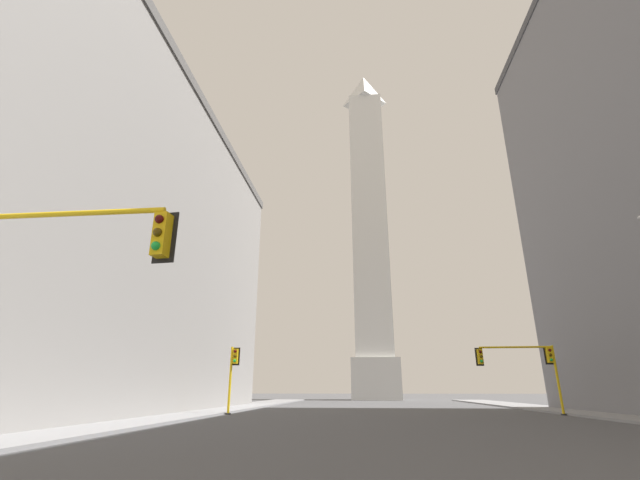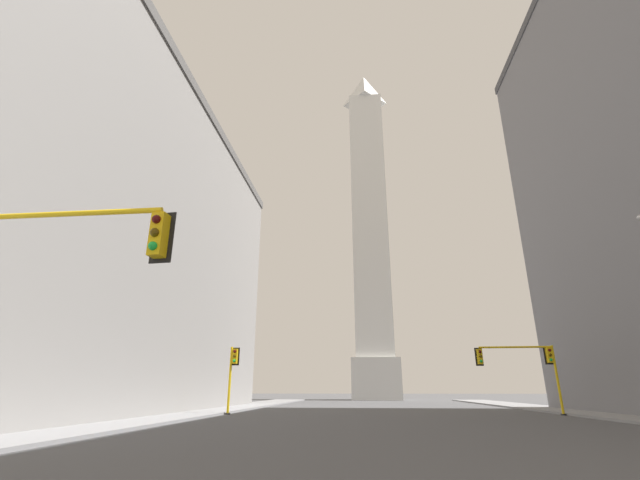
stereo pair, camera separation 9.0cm
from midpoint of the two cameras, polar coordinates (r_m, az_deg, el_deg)
sidewalk_left at (r=32.52m, az=-18.78°, el=-21.29°), size 5.00×94.38×0.15m
building_left at (r=41.63m, az=-36.26°, el=0.71°), size 28.31×50.40×26.61m
obelisk at (r=86.01m, az=6.66°, el=2.01°), size 8.50×8.50×68.95m
traffic_light_near_left at (r=12.84m, az=-34.63°, el=-2.67°), size 5.79×0.52×6.07m
traffic_light_mid_left at (r=34.36m, az=-11.52°, el=-16.51°), size 0.78×0.50×4.82m
traffic_light_mid_right at (r=36.31m, az=25.85°, el=-14.35°), size 5.79×0.52×4.84m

